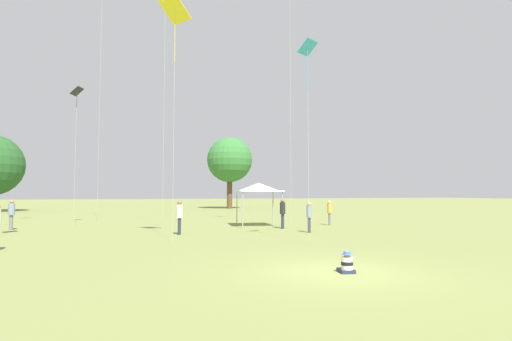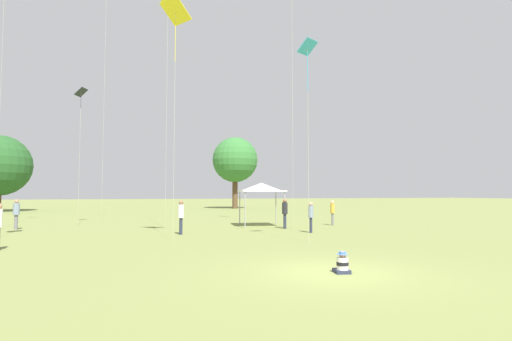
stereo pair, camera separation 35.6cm
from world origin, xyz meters
The scene contains 13 objects.
ground_plane centered at (0.00, 0.00, 0.00)m, with size 300.00×300.00×0.00m, color olive.
seated_toddler centered at (0.24, -0.18, 0.25)m, with size 0.49×0.56×0.61m.
person_standing_2 centered at (-2.73, 11.57, 1.11)m, with size 0.40×0.40×1.82m.
person_standing_3 centered at (3.88, 13.18, 1.12)m, with size 0.41×0.41×1.86m.
person_standing_4 centered at (-11.93, 17.63, 1.09)m, with size 0.40×0.40×1.82m.
person_standing_5 centered at (8.00, 14.66, 1.03)m, with size 0.41×0.41×1.70m.
person_standing_6 centered at (4.31, 10.37, 1.05)m, with size 0.40×0.40×1.72m.
canopy_tent centered at (3.10, 15.47, 2.59)m, with size 3.25×3.25×2.90m.
kite_1 centered at (-3.44, 8.71, 10.60)m, with size 1.50×1.59×11.25m.
kite_3 centered at (-8.71, 19.80, 8.86)m, with size 0.89×0.98×9.52m.
kite_5 centered at (2.13, 5.98, 8.39)m, with size 0.99×0.91×9.04m.
kite_6 centered at (-3.19, 15.88, 14.81)m, with size 1.29×1.04×15.81m.
distant_tree_1 centered at (9.24, 46.07, 7.04)m, with size 6.56×6.56×10.37m.
Camera 2 is at (-5.39, -10.05, 2.20)m, focal length 28.00 mm.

